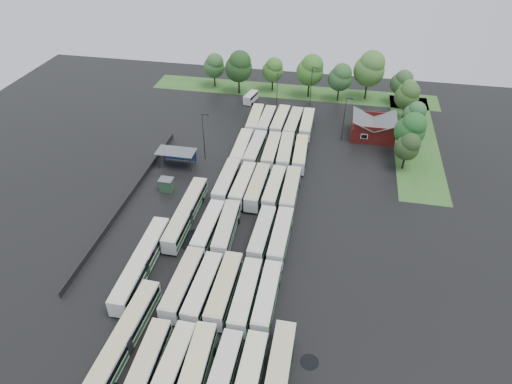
# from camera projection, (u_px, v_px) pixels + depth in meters

# --- Properties ---
(ground) EXTENTS (160.00, 160.00, 0.00)m
(ground) POSITION_uv_depth(u_px,v_px,m) (231.00, 243.00, 78.44)
(ground) COLOR black
(ground) RESTS_ON ground
(brick_building) EXTENTS (10.07, 8.60, 5.39)m
(brick_building) POSITION_uv_depth(u_px,v_px,m) (373.00, 130.00, 107.43)
(brick_building) COLOR maroon
(brick_building) RESTS_ON ground
(wash_shed) EXTENTS (8.20, 4.20, 3.58)m
(wash_shed) POSITION_uv_depth(u_px,v_px,m) (177.00, 153.00, 96.83)
(wash_shed) COLOR #2D2D30
(wash_shed) RESTS_ON ground
(utility_hut) EXTENTS (2.70, 2.20, 2.62)m
(utility_hut) POSITION_uv_depth(u_px,v_px,m) (167.00, 184.00, 90.19)
(utility_hut) COLOR #294831
(utility_hut) RESTS_ON ground
(grass_strip_north) EXTENTS (80.00, 10.00, 0.01)m
(grass_strip_north) POSITION_uv_depth(u_px,v_px,m) (292.00, 92.00, 129.45)
(grass_strip_north) COLOR #326123
(grass_strip_north) RESTS_ON ground
(grass_strip_east) EXTENTS (10.00, 50.00, 0.01)m
(grass_strip_east) POSITION_uv_depth(u_px,v_px,m) (415.00, 140.00, 106.98)
(grass_strip_east) COLOR #326123
(grass_strip_east) RESTS_ON ground
(west_fence) EXTENTS (0.10, 50.00, 1.20)m
(west_fence) POSITION_uv_depth(u_px,v_px,m) (129.00, 198.00, 87.92)
(west_fence) COLOR #2D2D30
(west_fence) RESTS_ON ground
(bus_r0c0) EXTENTS (2.98, 12.52, 3.47)m
(bus_r0c0) POSITION_uv_depth(u_px,v_px,m) (146.00, 366.00, 57.21)
(bus_r0c0) COLOR silver
(bus_r0c0) RESTS_ON ground
(bus_r0c1) EXTENTS (2.82, 12.36, 3.43)m
(bus_r0c1) POSITION_uv_depth(u_px,v_px,m) (172.00, 368.00, 56.98)
(bus_r0c1) COLOR silver
(bus_r0c1) RESTS_ON ground
(bus_r0c2) EXTENTS (3.23, 12.92, 3.57)m
(bus_r0c2) POSITION_uv_depth(u_px,v_px,m) (195.00, 372.00, 56.52)
(bus_r0c2) COLOR silver
(bus_r0c2) RESTS_ON ground
(bus_r0c3) EXTENTS (2.78, 12.36, 3.43)m
(bus_r0c3) POSITION_uv_depth(u_px,v_px,m) (222.00, 378.00, 55.92)
(bus_r0c3) COLOR silver
(bus_r0c3) RESTS_ON ground
(bus_r0c4) EXTENTS (2.74, 12.80, 3.56)m
(bus_r0c4) POSITION_uv_depth(u_px,v_px,m) (248.00, 382.00, 55.42)
(bus_r0c4) COLOR silver
(bus_r0c4) RESTS_ON ground
(bus_r1c0) EXTENTS (3.02, 13.05, 3.62)m
(bus_r1c0) POSITION_uv_depth(u_px,v_px,m) (183.00, 284.00, 68.23)
(bus_r1c0) COLOR silver
(bus_r1c0) RESTS_ON ground
(bus_r1c1) EXTENTS (2.93, 12.60, 3.49)m
(bus_r1c1) POSITION_uv_depth(u_px,v_px,m) (203.00, 288.00, 67.61)
(bus_r1c1) COLOR silver
(bus_r1c1) RESTS_ON ground
(bus_r1c2) EXTENTS (2.77, 12.96, 3.61)m
(bus_r1c2) POSITION_uv_depth(u_px,v_px,m) (224.00, 289.00, 67.35)
(bus_r1c2) COLOR silver
(bus_r1c2) RESTS_ON ground
(bus_r1c3) EXTENTS (2.82, 12.75, 3.54)m
(bus_r1c3) POSITION_uv_depth(u_px,v_px,m) (246.00, 295.00, 66.40)
(bus_r1c3) COLOR silver
(bus_r1c3) RESTS_ON ground
(bus_r1c4) EXTENTS (2.69, 12.34, 3.43)m
(bus_r1c4) POSITION_uv_depth(u_px,v_px,m) (267.00, 297.00, 66.23)
(bus_r1c4) COLOR silver
(bus_r1c4) RESTS_ON ground
(bus_r2c0) EXTENTS (2.80, 12.42, 3.45)m
(bus_r2c0) POSITION_uv_depth(u_px,v_px,m) (208.00, 228.00, 78.75)
(bus_r2c0) COLOR silver
(bus_r2c0) RESTS_ON ground
(bus_r2c1) EXTENTS (3.28, 12.78, 3.53)m
(bus_r2c1) POSITION_uv_depth(u_px,v_px,m) (226.00, 229.00, 78.47)
(bus_r2c1) COLOR silver
(bus_r2c1) RESTS_ON ground
(bus_r2c3) EXTENTS (2.86, 12.31, 3.41)m
(bus_r2c3) POSITION_uv_depth(u_px,v_px,m) (262.00, 234.00, 77.45)
(bus_r2c3) COLOR silver
(bus_r2c3) RESTS_ON ground
(bus_r2c4) EXTENTS (2.75, 12.70, 3.53)m
(bus_r2c4) POSITION_uv_depth(u_px,v_px,m) (281.00, 236.00, 76.82)
(bus_r2c4) COLOR silver
(bus_r2c4) RESTS_ON ground
(bus_r3c0) EXTENTS (2.83, 13.02, 3.62)m
(bus_r3c0) POSITION_uv_depth(u_px,v_px,m) (227.00, 182.00, 89.83)
(bus_r3c0) COLOR silver
(bus_r3c0) RESTS_ON ground
(bus_r3c1) EXTENTS (2.90, 12.51, 3.47)m
(bus_r3c1) POSITION_uv_depth(u_px,v_px,m) (243.00, 185.00, 89.12)
(bus_r3c1) COLOR silver
(bus_r3c1) RESTS_ON ground
(bus_r3c2) EXTENTS (2.90, 12.78, 3.55)m
(bus_r3c2) POSITION_uv_depth(u_px,v_px,m) (258.00, 187.00, 88.49)
(bus_r3c2) COLOR silver
(bus_r3c2) RESTS_ON ground
(bus_r3c3) EXTENTS (2.91, 12.39, 3.43)m
(bus_r3c3) POSITION_uv_depth(u_px,v_px,m) (274.00, 188.00, 88.16)
(bus_r3c3) COLOR silver
(bus_r3c3) RESTS_ON ground
(bus_r3c4) EXTENTS (2.85, 12.89, 3.58)m
(bus_r3c4) POSITION_uv_depth(u_px,v_px,m) (291.00, 190.00, 87.47)
(bus_r3c4) COLOR silver
(bus_r3c4) RESTS_ON ground
(bus_r4c0) EXTENTS (2.99, 13.01, 3.61)m
(bus_r4c0) POSITION_uv_depth(u_px,v_px,m) (242.00, 148.00, 100.20)
(bus_r4c0) COLOR silver
(bus_r4c0) RESTS_ON ground
(bus_r4c1) EXTENTS (2.95, 12.68, 3.52)m
(bus_r4c1) POSITION_uv_depth(u_px,v_px,m) (255.00, 150.00, 99.83)
(bus_r4c1) COLOR silver
(bus_r4c1) RESTS_ON ground
(bus_r4c2) EXTENTS (2.87, 12.65, 3.51)m
(bus_r4c2) POSITION_uv_depth(u_px,v_px,m) (271.00, 151.00, 99.33)
(bus_r4c2) COLOR silver
(bus_r4c2) RESTS_ON ground
(bus_r4c3) EXTENTS (3.28, 13.05, 3.60)m
(bus_r4c3) POSITION_uv_depth(u_px,v_px,m) (285.00, 152.00, 98.98)
(bus_r4c3) COLOR silver
(bus_r4c3) RESTS_ON ground
(bus_r4c4) EXTENTS (3.09, 12.45, 3.44)m
(bus_r4c4) POSITION_uv_depth(u_px,v_px,m) (300.00, 154.00, 98.48)
(bus_r4c4) COLOR silver
(bus_r4c4) RESTS_ON ground
(bus_r5c0) EXTENTS (3.14, 12.74, 3.52)m
(bus_r5c0) POSITION_uv_depth(u_px,v_px,m) (255.00, 120.00, 111.12)
(bus_r5c0) COLOR silver
(bus_r5c0) RESTS_ON ground
(bus_r5c1) EXTENTS (2.79, 12.33, 3.42)m
(bus_r5c1) POSITION_uv_depth(u_px,v_px,m) (267.00, 121.00, 110.73)
(bus_r5c1) COLOR silver
(bus_r5c1) RESTS_ON ground
(bus_r5c2) EXTENTS (3.16, 12.97, 3.59)m
(bus_r5c2) POSITION_uv_depth(u_px,v_px,m) (280.00, 122.00, 110.41)
(bus_r5c2) COLOR silver
(bus_r5c2) RESTS_ON ground
(bus_r5c3) EXTENTS (3.32, 13.03, 3.60)m
(bus_r5c3) POSITION_uv_depth(u_px,v_px,m) (293.00, 124.00, 109.46)
(bus_r5c3) COLOR silver
(bus_r5c3) RESTS_ON ground
(bus_r5c4) EXTENTS (2.75, 12.47, 3.46)m
(bus_r5c4) POSITION_uv_depth(u_px,v_px,m) (307.00, 124.00, 109.44)
(bus_r5c4) COLOR silver
(bus_r5c4) RESTS_ON ground
(artic_bus_west_a) EXTENTS (3.23, 18.50, 3.42)m
(artic_bus_west_a) POSITION_uv_depth(u_px,v_px,m) (124.00, 338.00, 60.51)
(artic_bus_west_a) COLOR silver
(artic_bus_west_a) RESTS_ON ground
(artic_bus_west_b) EXTENTS (2.75, 18.77, 3.48)m
(artic_bus_west_b) POSITION_uv_depth(u_px,v_px,m) (186.00, 213.00, 81.93)
(artic_bus_west_b) COLOR silver
(artic_bus_west_b) RESTS_ON ground
(artic_bus_west_c) EXTENTS (3.09, 19.32, 3.58)m
(artic_bus_west_c) POSITION_uv_depth(u_px,v_px,m) (142.00, 263.00, 71.74)
(artic_bus_west_c) COLOR silver
(artic_bus_west_c) RESTS_ON ground
(minibus) EXTENTS (3.17, 5.89, 2.44)m
(minibus) POSITION_uv_depth(u_px,v_px,m) (251.00, 97.00, 123.21)
(minibus) COLOR silver
(minibus) RESTS_ON ground
(tree_north_0) EXTENTS (5.97, 5.97, 9.89)m
(tree_north_0) POSITION_uv_depth(u_px,v_px,m) (214.00, 65.00, 128.59)
(tree_north_0) COLOR black
(tree_north_0) RESTS_ON ground
(tree_north_1) EXTENTS (7.44, 7.44, 12.32)m
(tree_north_1) POSITION_uv_depth(u_px,v_px,m) (239.00, 66.00, 123.88)
(tree_north_1) COLOR black
(tree_north_1) RESTS_ON ground
(tree_north_2) EXTENTS (5.88, 5.88, 9.74)m
(tree_north_2) POSITION_uv_depth(u_px,v_px,m) (273.00, 69.00, 126.37)
(tree_north_2) COLOR black
(tree_north_2) RESTS_ON ground
(tree_north_3) EXTENTS (7.31, 7.31, 12.11)m
(tree_north_3) POSITION_uv_depth(u_px,v_px,m) (311.00, 70.00, 122.10)
(tree_north_3) COLOR black
(tree_north_3) RESTS_ON ground
(tree_north_4) EXTENTS (6.36, 6.36, 10.54)m
(tree_north_4) POSITION_uv_depth(u_px,v_px,m) (341.00, 77.00, 120.63)
(tree_north_4) COLOR black
(tree_north_4) RESTS_ON ground
(tree_north_5) EXTENTS (8.21, 8.21, 13.60)m
(tree_north_5) POSITION_uv_depth(u_px,v_px,m) (370.00, 68.00, 120.40)
(tree_north_5) COLOR #311F14
(tree_north_5) RESTS_ON ground
(tree_north_6) EXTENTS (5.70, 5.70, 9.44)m
(tree_north_6) POSITION_uv_depth(u_px,v_px,m) (402.00, 82.00, 119.69)
(tree_north_6) COLOR #35281B
(tree_north_6) RESTS_ON ground
(tree_east_0) EXTENTS (5.15, 5.14, 8.51)m
(tree_east_0) POSITION_uv_depth(u_px,v_px,m) (408.00, 146.00, 93.99)
(tree_east_0) COLOR black
(tree_east_0) RESTS_ON ground
(tree_east_1) EXTENTS (6.53, 6.53, 10.82)m
(tree_east_1) POSITION_uv_depth(u_px,v_px,m) (411.00, 129.00, 96.96)
(tree_east_1) COLOR black
(tree_east_1) RESTS_ON ground
(tree_east_2) EXTENTS (5.17, 5.17, 8.57)m
(tree_east_2) POSITION_uv_depth(u_px,v_px,m) (415.00, 114.00, 106.11)
(tree_east_2) COLOR black
(tree_east_2) RESTS_ON ground
(tree_east_3) EXTENTS (6.05, 6.05, 10.02)m
(tree_east_3) POSITION_uv_depth(u_px,v_px,m) (408.00, 95.00, 112.00)
(tree_east_3) COLOR black
(tree_east_3) RESTS_ON ground
(tree_east_4) EXTENTS (4.88, 4.86, 8.05)m
(tree_east_4) POSITION_uv_depth(u_px,v_px,m) (408.00, 90.00, 117.88)
(tree_east_4) COLOR black
(tree_east_4) RESTS_ON ground
(lamp_post_ne) EXTENTS (1.65, 0.32, 10.75)m
(lamp_post_ne) POSITION_uv_depth(u_px,v_px,m) (345.00, 116.00, 103.54)
(lamp_post_ne) COLOR #2D2D30
(lamp_post_ne) RESTS_ON ground
(lamp_post_nw) EXTENTS (1.68, 0.33, 10.91)m
(lamp_post_nw) POSITION_uv_depth(u_px,v_px,m) (204.00, 133.00, 96.80)
(lamp_post_nw) COLOR #2D2D30
(lamp_post_nw) RESTS_ON ground
(lamp_post_back_w) EXTENTS (1.39, 0.27, 9.05)m
(lamp_post_back_w) POSITION_uv_depth(u_px,v_px,m) (278.00, 88.00, 118.70)
(lamp_post_back_w) COLOR #2D2D30
(lamp_post_back_w) RESTS_ON ground
(lamp_post_back_e) EXTENTS (1.68, 0.33, 10.93)m
(lamp_post_back_e) POSITION_uv_depth(u_px,v_px,m) (312.00, 84.00, 117.78)
(lamp_post_back_e) COLOR #2D2D30
(lamp_post_back_e) RESTS_ON ground
(puddle_0) EXTENTS (3.95, 3.95, 0.01)m
(puddle_0) POSITION_uv_depth(u_px,v_px,m) (205.00, 330.00, 63.91)
(puddle_0) COLOR black
(puddle_0) RESTS_ON ground
(puddle_1) EXTENTS (3.06, 3.06, 0.01)m
(puddle_1) POSITION_uv_depth(u_px,v_px,m) (249.00, 355.00, 60.69)
(puddle_1) COLOR black
(puddle_1) RESTS_ON ground
(puddle_2) EXTENTS (5.95, 5.95, 0.01)m
(puddle_2) POSITION_uv_depth(u_px,v_px,m) (196.00, 240.00, 78.92)
(puddle_2) COLOR black
(puddle_2) RESTS_ON ground
(puddle_3) EXTENTS (3.09, 3.09, 0.01)m
(puddle_3) POSITION_uv_depth(u_px,v_px,m) (272.00, 247.00, 77.48)
(puddle_3) COLOR black
(puddle_3) RESTS_ON ground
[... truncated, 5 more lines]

